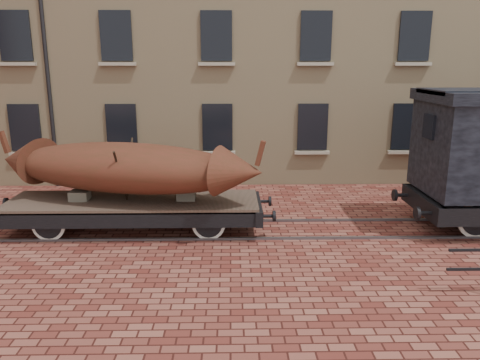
{
  "coord_description": "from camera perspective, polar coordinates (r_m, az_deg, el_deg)",
  "views": [
    {
      "loc": [
        -2.0,
        -12.15,
        4.44
      ],
      "look_at": [
        -1.76,
        0.5,
        1.3
      ],
      "focal_mm": 35.0,
      "sensor_mm": 36.0,
      "label": 1
    }
  ],
  "objects": [
    {
      "name": "flatcar_wagon",
      "position": [
        12.98,
        -12.83,
        -3.11
      ],
      "size": [
        7.57,
        2.05,
        1.14
      ],
      "color": "brown",
      "rests_on": "ground"
    },
    {
      "name": "ground",
      "position": [
        13.09,
        7.8,
        -6.02
      ],
      "size": [
        90.0,
        90.0,
        0.0
      ],
      "primitive_type": "plane",
      "color": "#5E241D"
    },
    {
      "name": "iron_boat",
      "position": [
        12.75,
        -13.83,
        1.52
      ],
      "size": [
        7.48,
        3.62,
        1.76
      ],
      "color": "#572519",
      "rests_on": "flatcar_wagon"
    },
    {
      "name": "rail_track",
      "position": [
        13.08,
        7.8,
        -5.9
      ],
      "size": [
        30.0,
        1.52,
        0.06
      ],
      "color": "#59595E",
      "rests_on": "ground"
    },
    {
      "name": "warehouse_cream",
      "position": [
        22.84,
        12.31,
        20.08
      ],
      "size": [
        40.0,
        10.19,
        14.0
      ],
      "color": "#DDBF8B",
      "rests_on": "ground"
    }
  ]
}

